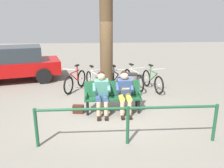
# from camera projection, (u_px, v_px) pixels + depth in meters

# --- Properties ---
(ground_plane) EXTENTS (40.00, 40.00, 0.00)m
(ground_plane) POSITION_uv_depth(u_px,v_px,m) (112.00, 112.00, 6.41)
(ground_plane) COLOR slate
(bench) EXTENTS (1.61, 0.50, 0.87)m
(bench) POSITION_uv_depth(u_px,v_px,m) (113.00, 94.00, 6.37)
(bench) COLOR #194C2D
(bench) RESTS_ON ground
(person_reading) EXTENTS (0.49, 0.77, 1.20)m
(person_reading) POSITION_uv_depth(u_px,v_px,m) (125.00, 90.00, 6.19)
(person_reading) COLOR #334772
(person_reading) RESTS_ON ground
(person_companion) EXTENTS (0.49, 0.77, 1.20)m
(person_companion) POSITION_uv_depth(u_px,v_px,m) (102.00, 91.00, 6.14)
(person_companion) COLOR #4C8C7A
(person_companion) RESTS_ON ground
(handbag) EXTENTS (0.32, 0.19, 0.24)m
(handbag) POSITION_uv_depth(u_px,v_px,m) (78.00, 109.00, 6.31)
(handbag) COLOR #3F1E14
(handbag) RESTS_ON ground
(tree_trunk) EXTENTS (0.42, 0.42, 4.18)m
(tree_trunk) POSITION_uv_depth(u_px,v_px,m) (106.00, 35.00, 7.11)
(tree_trunk) COLOR #4C3823
(tree_trunk) RESTS_ON ground
(litter_bin) EXTENTS (0.38, 0.38, 0.80)m
(litter_bin) POSITION_uv_depth(u_px,v_px,m) (132.00, 85.00, 7.63)
(litter_bin) COLOR slate
(litter_bin) RESTS_ON ground
(bicycle_red) EXTENTS (0.54, 1.65, 0.94)m
(bicycle_red) POSITION_uv_depth(u_px,v_px,m) (152.00, 81.00, 8.36)
(bicycle_red) COLOR black
(bicycle_red) RESTS_ON ground
(bicycle_silver) EXTENTS (0.62, 1.63, 0.94)m
(bicycle_silver) POSITION_uv_depth(u_px,v_px,m) (133.00, 79.00, 8.52)
(bicycle_silver) COLOR black
(bicycle_silver) RESTS_ON ground
(bicycle_orange) EXTENTS (0.53, 1.65, 0.94)m
(bicycle_orange) POSITION_uv_depth(u_px,v_px,m) (115.00, 81.00, 8.24)
(bicycle_orange) COLOR black
(bicycle_orange) RESTS_ON ground
(bicycle_purple) EXTENTS (0.67, 1.60, 0.94)m
(bicycle_purple) POSITION_uv_depth(u_px,v_px,m) (93.00, 82.00, 8.19)
(bicycle_purple) COLOR black
(bicycle_purple) RESTS_ON ground
(bicycle_black) EXTENTS (0.75, 1.57, 0.94)m
(bicycle_black) POSITION_uv_depth(u_px,v_px,m) (75.00, 81.00, 8.33)
(bicycle_black) COLOR black
(bicycle_black) RESTS_ON ground
(railing_fence) EXTENTS (3.84, 0.13, 0.85)m
(railing_fence) POSITION_uv_depth(u_px,v_px,m) (128.00, 117.00, 4.62)
(railing_fence) COLOR #194C2D
(railing_fence) RESTS_ON ground
(parked_car) EXTENTS (4.52, 2.81, 1.47)m
(parked_car) POSITION_uv_depth(u_px,v_px,m) (10.00, 63.00, 9.49)
(parked_car) COLOR #A50C0C
(parked_car) RESTS_ON ground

